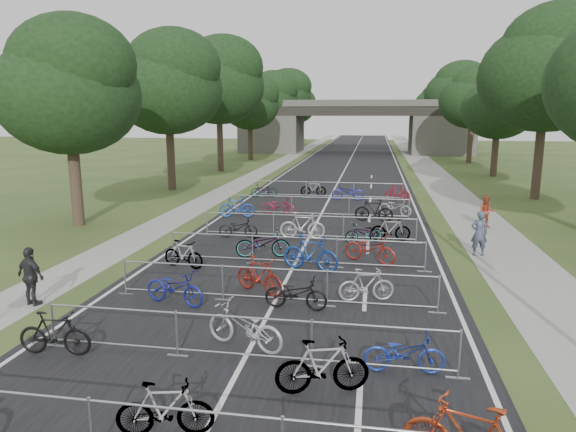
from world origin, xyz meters
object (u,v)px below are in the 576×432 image
object	(u,v)px
pedestrian_a	(479,234)
pedestrian_c	(31,277)
overpass_bridge	(355,127)
bike_1	(165,410)
pedestrian_b	(486,212)

from	to	relation	value
pedestrian_a	pedestrian_c	size ratio (longest dim) A/B	1.02
pedestrian_a	pedestrian_c	xyz separation A→B (m)	(-13.62, -7.56, -0.02)
overpass_bridge	pedestrian_a	bearing A→B (deg)	-82.46
bike_1	pedestrian_b	bearing A→B (deg)	-38.69
pedestrian_b	bike_1	bearing A→B (deg)	-107.73
pedestrian_b	pedestrian_c	world-z (taller)	pedestrian_c
pedestrian_a	pedestrian_c	world-z (taller)	pedestrian_a
pedestrian_b	pedestrian_c	size ratio (longest dim) A/B	0.90
bike_1	pedestrian_a	bearing A→B (deg)	-43.05
overpass_bridge	pedestrian_b	bearing A→B (deg)	-80.03
overpass_bridge	bike_1	size ratio (longest dim) A/B	18.52
bike_1	pedestrian_a	world-z (taller)	pedestrian_a
pedestrian_a	pedestrian_b	distance (m)	5.41
pedestrian_c	bike_1	bearing A→B (deg)	157.91
overpass_bridge	pedestrian_b	distance (m)	47.07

